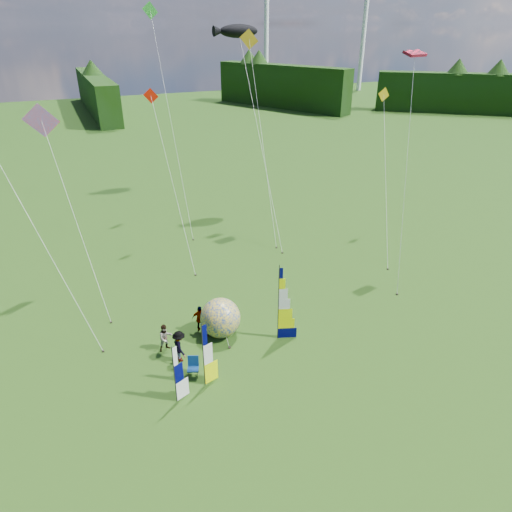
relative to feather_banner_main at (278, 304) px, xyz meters
name	(u,v)px	position (x,y,z in m)	size (l,w,h in m)	color
ground	(305,379)	(-0.24, -3.67, -2.34)	(220.00, 220.00, 0.00)	#39531A
treeline_ring	(309,315)	(-0.24, -3.67, 1.66)	(210.00, 210.00, 8.00)	black
turbine_left	(364,30)	(69.76, 91.33, 12.66)	(8.00, 1.20, 30.00)	silver
turbine_right	(266,30)	(44.76, 98.33, 12.66)	(8.00, 1.20, 30.00)	silver
feather_banner_main	(278,304)	(0.00, 0.00, 0.00)	(1.27, 0.10, 4.68)	#020348
side_banner_left	(203,356)	(-5.09, -1.98, -0.52)	(1.01, 0.10, 3.64)	#F5FF00
side_banner_far	(174,376)	(-6.71, -2.55, -0.72)	(0.96, 0.10, 3.23)	white
bol_inflatable	(220,318)	(-2.91, 1.67, -1.16)	(2.35, 2.35, 2.35)	navy
spectator_a	(208,321)	(-3.57, 1.95, -1.41)	(0.68, 0.44, 1.85)	#66594C
spectator_b	(165,337)	(-6.21, 1.58, -1.51)	(0.80, 0.40, 1.66)	#66594C
spectator_c	(179,346)	(-5.73, 0.37, -1.40)	(1.21, 0.45, 1.87)	#66594C
spectator_d	(200,319)	(-3.90, 2.47, -1.48)	(1.01, 0.41, 1.72)	#66594C
camp_chair	(193,367)	(-5.45, -1.10, -1.80)	(0.62, 0.62, 1.08)	#07224D
kite_whale	(259,125)	(6.09, 16.29, 6.50)	(5.35, 16.65, 17.67)	black
kite_rainbow_delta	(73,207)	(-9.56, 9.09, 4.12)	(5.35, 10.86, 12.92)	#FF1B00
kite_parafoil	(408,164)	(11.21, 3.73, 5.86)	(6.71, 8.82, 16.39)	red
small_kite_red	(172,177)	(-2.37, 13.21, 3.93)	(2.30, 10.21, 12.54)	red
small_kite_orange	(263,135)	(5.87, 15.10, 5.98)	(4.00, 11.23, 16.64)	orange
small_kite_yellow	(386,172)	(13.43, 8.34, 3.78)	(6.35, 10.35, 12.24)	yellow
small_kite_pink	(35,222)	(-11.58, 5.31, 4.95)	(6.51, 7.41, 14.58)	#EB44B2
small_kite_green	(171,117)	(-0.40, 20.28, 6.99)	(2.79, 12.82, 18.66)	green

